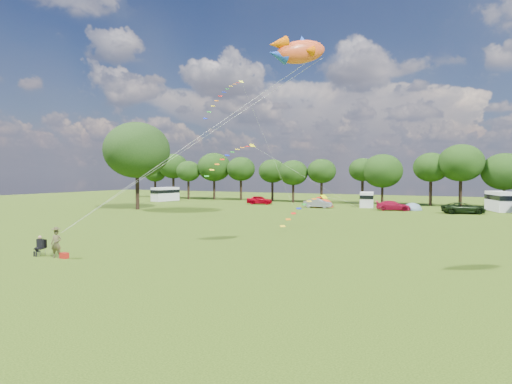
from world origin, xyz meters
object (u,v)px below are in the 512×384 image
at_px(car_b, 318,203).
at_px(tent_greyblue, 412,210).
at_px(car_d, 464,208).
at_px(camp_chair, 41,244).
at_px(car_c, 393,206).
at_px(tent_orange, 324,207).
at_px(campervan_a, 165,194).
at_px(campervan_d, 501,201).
at_px(big_tree, 137,150).
at_px(car_a, 260,200).
at_px(campervan_c, 367,199).
at_px(fish_kite, 297,51).
at_px(kite_flyer, 56,244).

distance_m(car_b, tent_greyblue, 14.24).
bearing_deg(car_d, camp_chair, 131.68).
xyz_separation_m(car_c, tent_orange, (-11.31, 2.00, -0.70)).
bearing_deg(camp_chair, tent_greyblue, 49.69).
xyz_separation_m(campervan_a, tent_greyblue, (46.90, -0.85, -1.45)).
bearing_deg(car_c, campervan_d, -78.24).
distance_m(big_tree, campervan_a, 21.68).
relative_size(car_a, car_b, 1.11).
relative_size(car_b, campervan_c, 0.79).
xyz_separation_m(car_a, campervan_d, (37.61, 2.71, 0.77)).
xyz_separation_m(car_a, fish_kite, (23.71, -44.25, 12.02)).
bearing_deg(fish_kite, camp_chair, 151.55).
relative_size(tent_orange, fish_kite, 1.01).
bearing_deg(big_tree, tent_orange, 35.76).
height_order(campervan_d, fish_kite, fish_kite).
distance_m(big_tree, tent_greyblue, 42.62).
relative_size(campervan_c, campervan_d, 0.83).
bearing_deg(fish_kite, campervan_d, 26.83).
relative_size(campervan_c, tent_orange, 1.47).
bearing_deg(car_d, tent_greyblue, 46.03).
relative_size(car_c, tent_orange, 1.33).
bearing_deg(kite_flyer, car_c, 49.09).
distance_m(campervan_d, camp_chair, 60.28).
distance_m(campervan_a, tent_greyblue, 46.93).
bearing_deg(camp_chair, fish_kite, -1.55).
height_order(big_tree, car_d, big_tree).
xyz_separation_m(car_a, campervan_a, (-21.03, 0.09, 0.69)).
relative_size(car_a, campervan_c, 0.88).
bearing_deg(tent_greyblue, car_b, -170.11).
distance_m(camp_chair, fish_kite, 20.79).
bearing_deg(big_tree, campervan_d, 22.78).
xyz_separation_m(big_tree, tent_greyblue, (37.87, 17.36, -9.00)).
xyz_separation_m(kite_flyer, fish_kite, (14.49, 5.40, 11.86)).
xyz_separation_m(campervan_c, tent_greyblue, (7.40, -2.97, -1.29)).
distance_m(kite_flyer, camp_chair, 1.64).
xyz_separation_m(tent_greyblue, kite_flyer, (-16.64, -48.87, 0.91)).
xyz_separation_m(car_a, tent_greyblue, (25.86, -0.77, -0.75)).
height_order(big_tree, tent_greyblue, big_tree).
xyz_separation_m(car_a, camp_chair, (7.59, -49.56, 0.03)).
bearing_deg(tent_greyblue, car_a, 178.30).
distance_m(car_c, campervan_c, 7.02).
bearing_deg(car_b, car_c, -90.26).
relative_size(campervan_a, tent_orange, 1.66).
distance_m(car_a, campervan_d, 37.72).
relative_size(campervan_a, campervan_d, 0.93).
distance_m(car_c, campervan_d, 15.30).
height_order(car_c, campervan_a, campervan_a).
xyz_separation_m(car_d, tent_orange, (-20.75, 3.15, -0.75)).
bearing_deg(campervan_a, big_tree, -142.45).
distance_m(big_tree, tent_orange, 30.99).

